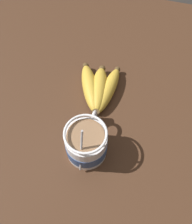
{
  "coord_description": "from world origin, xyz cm",
  "views": [
    {
      "loc": [
        -31.74,
        -11.26,
        63.29
      ],
      "look_at": [
        -0.1,
        -2.6,
        8.27
      ],
      "focal_mm": 40.0,
      "sensor_mm": 36.0,
      "label": 1
    }
  ],
  "objects": [
    {
      "name": "table",
      "position": [
        0.0,
        0.0,
        1.8
      ],
      "size": [
        115.05,
        115.05,
        3.6
      ],
      "color": "#422819",
      "rests_on": "ground"
    },
    {
      "name": "coffee_mug",
      "position": [
        -9.15,
        -2.7,
        8.22
      ],
      "size": [
        14.54,
        10.12,
        15.08
      ],
      "color": "silver",
      "rests_on": "table"
    },
    {
      "name": "banana_bunch",
      "position": [
        9.0,
        -0.83,
        5.72
      ],
      "size": [
        19.09,
        13.42,
        4.49
      ],
      "color": "#4C381E",
      "rests_on": "table"
    }
  ]
}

